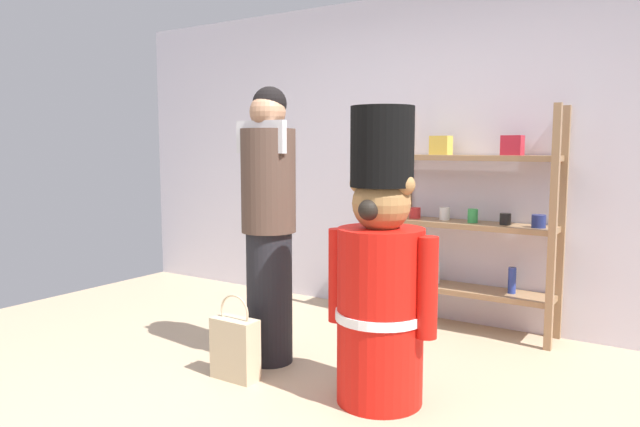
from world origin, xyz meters
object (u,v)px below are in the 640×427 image
object	(u,v)px
person_shopper	(269,221)
shopping_bag	(235,347)
merchandise_shelf	(473,219)
teddy_bear_guard	(381,278)

from	to	relation	value
person_shopper	shopping_bag	distance (m)	0.81
merchandise_shelf	person_shopper	distance (m)	1.62
teddy_bear_guard	merchandise_shelf	bearing A→B (deg)	90.51
merchandise_shelf	shopping_bag	xyz separation A→B (m)	(-0.85, -1.71, -0.65)
merchandise_shelf	shopping_bag	size ratio (longest dim) A/B	3.24
teddy_bear_guard	shopping_bag	size ratio (longest dim) A/B	3.09
teddy_bear_guard	shopping_bag	bearing A→B (deg)	-167.39
person_shopper	teddy_bear_guard	bearing A→B (deg)	-9.77
person_shopper	shopping_bag	world-z (taller)	person_shopper
merchandise_shelf	person_shopper	bearing A→B (deg)	-122.26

